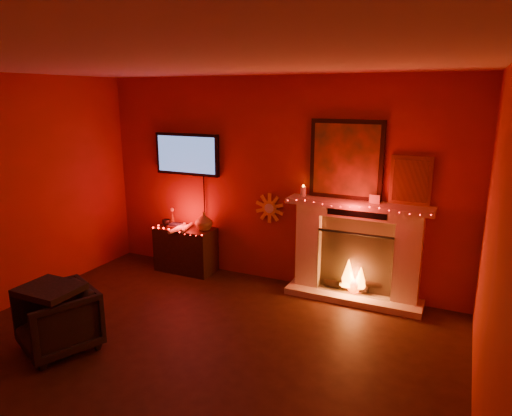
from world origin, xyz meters
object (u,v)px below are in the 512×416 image
at_px(tv, 187,154).
at_px(console_table, 187,247).
at_px(sunburst_clock, 269,208).
at_px(fireplace, 356,242).
at_px(armchair, 58,320).

xyz_separation_m(tv, console_table, (0.06, -0.19, -1.29)).
relative_size(sunburst_clock, console_table, 0.45).
distance_m(fireplace, armchair, 3.41).
distance_m(fireplace, console_table, 2.41).
relative_size(console_table, armchair, 1.30).
distance_m(fireplace, tv, 2.61).
bearing_deg(armchair, sunburst_clock, 88.90).
relative_size(fireplace, sunburst_clock, 5.45).
bearing_deg(fireplace, tv, 178.50).
relative_size(fireplace, tv, 1.76).
height_order(tv, sunburst_clock, tv).
xyz_separation_m(fireplace, tv, (-2.44, 0.06, 0.92)).
bearing_deg(armchair, tv, 115.63).
bearing_deg(sunburst_clock, console_table, -169.50).
height_order(fireplace, sunburst_clock, fireplace).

